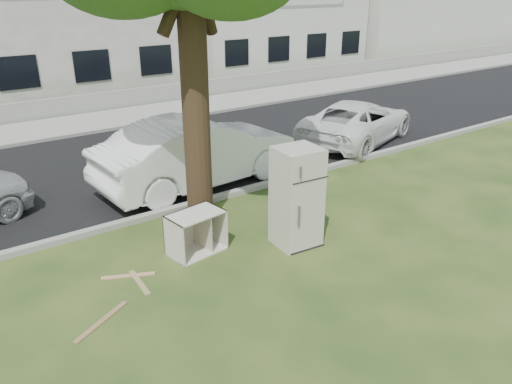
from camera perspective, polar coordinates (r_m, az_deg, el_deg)
ground at (r=9.56m, az=1.17°, el=-6.30°), size 120.00×120.00×0.00m
road at (r=14.41m, az=-13.20°, el=3.40°), size 120.00×7.00×0.01m
kerb_near at (r=11.41m, az=-6.17°, el=-1.37°), size 120.00×0.18×0.12m
kerb_far at (r=17.62m, az=-17.77°, el=6.43°), size 120.00×0.18×0.12m
sidewalk at (r=18.96m, az=-19.20°, el=7.38°), size 120.00×2.80×0.01m
low_wall at (r=20.39m, az=-20.70°, el=9.20°), size 120.00×0.15×0.70m
townhouse_center at (r=24.72m, az=-25.16°, el=18.69°), size 11.22×8.16×7.44m
townhouse_right at (r=29.59m, az=-0.37°, el=20.47°), size 10.20×8.16×6.84m
filler_right at (r=39.66m, az=17.05°, el=19.83°), size 16.00×9.00×6.40m
fridge at (r=9.32m, az=4.67°, el=-0.60°), size 0.85×0.80×1.92m
cabinet at (r=9.29m, az=-6.87°, el=-4.65°), size 1.09×0.76×0.79m
plank_a at (r=7.99m, az=-17.23°, el=-13.92°), size 0.99×0.60×0.02m
plank_b at (r=8.94m, az=-14.39°, el=-9.26°), size 0.85×0.46×0.02m
plank_c at (r=8.72m, az=-13.18°, el=-10.02°), size 0.15×0.83×0.02m
car_center at (r=12.27m, az=-6.64°, el=4.57°), size 5.22×2.16×1.68m
car_right at (r=16.05m, az=11.52°, el=7.92°), size 5.09×3.51×1.29m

